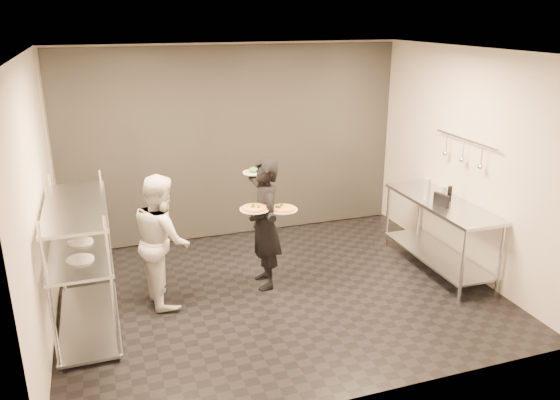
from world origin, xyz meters
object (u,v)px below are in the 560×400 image
object	(u,v)px
bottle_clear	(443,194)
prep_counter	(440,223)
pizza_plate_far	(283,209)
pos_monitor	(441,200)
salad_plate	(254,171)
bottle_dark	(450,194)
chef	(162,239)
pizza_plate_near	(255,208)
waiter	(265,224)
pass_rack	(82,259)
bottle_green	(427,189)

from	to	relation	value
bottle_clear	prep_counter	bearing A→B (deg)	94.60
pizza_plate_far	pos_monitor	world-z (taller)	pos_monitor
pos_monitor	prep_counter	bearing A→B (deg)	38.03
salad_plate	bottle_dark	xyz separation A→B (m)	(2.40, -0.60, -0.36)
chef	bottle_clear	distance (m)	3.50
chef	bottle_clear	world-z (taller)	chef
salad_plate	pizza_plate_near	bearing A→B (deg)	-105.58
waiter	salad_plate	xyz separation A→B (m)	(-0.03, 0.32, 0.58)
waiter	chef	xyz separation A→B (m)	(-1.21, 0.02, -0.04)
pass_rack	prep_counter	xyz separation A→B (m)	(4.33, 0.00, -0.14)
waiter	salad_plate	bearing A→B (deg)	-171.01
waiter	pizza_plate_near	xyz separation A→B (m)	(-0.17, -0.16, 0.28)
pos_monitor	bottle_green	xyz separation A→B (m)	(-0.02, 0.28, 0.06)
pass_rack	chef	xyz separation A→B (m)	(0.85, 0.28, -0.01)
prep_counter	waiter	bearing A→B (deg)	173.33
bottle_dark	chef	bearing A→B (deg)	175.31
prep_counter	pizza_plate_near	size ratio (longest dim) A/B	5.24
waiter	pizza_plate_far	bearing A→B (deg)	47.04
pizza_plate_near	pizza_plate_far	size ratio (longest dim) A/B	1.02
waiter	bottle_green	xyz separation A→B (m)	(2.12, -0.13, 0.26)
prep_counter	pizza_plate_near	bearing A→B (deg)	177.56
pos_monitor	chef	bearing A→B (deg)	160.46
pizza_plate_far	bottle_clear	distance (m)	2.10
prep_counter	chef	xyz separation A→B (m)	(-3.48, 0.28, 0.13)
chef	pizza_plate_near	bearing A→B (deg)	-107.40
pizza_plate_far	bottle_green	xyz separation A→B (m)	(1.95, 0.04, 0.02)
pass_rack	pizza_plate_far	distance (m)	2.25
salad_plate	bottle_dark	distance (m)	2.50
pizza_plate_near	salad_plate	bearing A→B (deg)	74.42
chef	pos_monitor	size ratio (longest dim) A/B	6.89
prep_counter	bottle_green	world-z (taller)	bottle_green
bottle_green	bottle_dark	bearing A→B (deg)	-30.57
prep_counter	pizza_plate_far	size ratio (longest dim) A/B	5.35
prep_counter	bottle_dark	size ratio (longest dim) A/B	9.20
bottle_green	bottle_clear	xyz separation A→B (m)	(0.15, -0.15, -0.04)
prep_counter	bottle_clear	distance (m)	0.39
salad_plate	chef	bearing A→B (deg)	-165.50
bottle_dark	bottle_clear	bearing A→B (deg)	-176.83
prep_counter	chef	distance (m)	3.49
pass_rack	pizza_plate_far	size ratio (longest dim) A/B	4.76
pass_rack	salad_plate	world-z (taller)	pass_rack
pass_rack	pizza_plate_near	xyz separation A→B (m)	(1.89, 0.11, 0.31)
pos_monitor	bottle_clear	xyz separation A→B (m)	(0.12, 0.13, 0.02)
chef	bottle_green	bearing A→B (deg)	-100.29
pizza_plate_near	bottle_clear	bearing A→B (deg)	-2.82
chef	pos_monitor	distance (m)	3.39
pizza_plate_far	bottle_green	bearing A→B (deg)	1.20
pizza_plate_far	bottle_clear	xyz separation A→B (m)	(2.10, -0.11, -0.02)
chef	pos_monitor	world-z (taller)	chef
prep_counter	bottle_dark	world-z (taller)	bottle_dark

